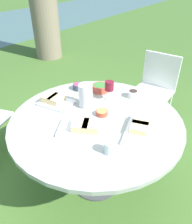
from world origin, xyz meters
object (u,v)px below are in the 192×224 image
at_px(handbag, 86,104).
at_px(dining_table, 96,128).
at_px(water_pitcher, 86,96).
at_px(wine_glass, 109,87).
at_px(chair_near_left, 155,85).

bearing_deg(handbag, dining_table, -138.05).
height_order(water_pitcher, wine_glass, water_pitcher).
bearing_deg(water_pitcher, handbag, 38.31).
distance_m(dining_table, handbag, 1.33).
relative_size(dining_table, wine_glass, 7.68).
bearing_deg(handbag, chair_near_left, -68.12).
height_order(chair_near_left, water_pitcher, water_pitcher).
distance_m(water_pitcher, handbag, 1.25).
height_order(chair_near_left, wine_glass, wine_glass).
bearing_deg(chair_near_left, wine_glass, 174.85).
relative_size(chair_near_left, handbag, 2.42).
relative_size(water_pitcher, handbag, 0.54).
xyz_separation_m(dining_table, handbag, (0.91, 0.82, -0.52)).
bearing_deg(dining_table, chair_near_left, -0.34).
height_order(chair_near_left, handbag, chair_near_left).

